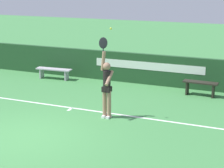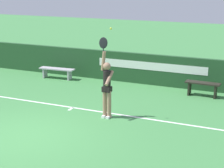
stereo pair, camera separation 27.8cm
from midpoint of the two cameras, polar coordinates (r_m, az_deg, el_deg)
The scene contains 7 objects.
ground_plane at distance 10.79m, azimuth -13.23°, elevation -7.51°, with size 60.00×60.00×0.00m, color #3F8344.
court_lines at distance 10.59m, azimuth -14.10°, elevation -8.01°, with size 11.30×5.83×0.00m.
back_wall at distance 15.97m, azimuth 0.16°, elevation 2.62°, with size 16.54×0.19×1.23m.
tennis_player at distance 11.57m, azimuth -1.49°, elevation -0.17°, with size 0.46×0.46×2.49m.
tennis_ball at distance 11.12m, azimuth -0.89°, elevation 8.18°, with size 0.07×0.07×0.07m.
courtside_bench_near at distance 14.28m, azimuth 12.38°, elevation -0.22°, with size 1.25×0.40×0.52m.
courtside_bench_far at distance 16.54m, azimuth -9.06°, elevation 1.91°, with size 1.57×0.46×0.45m.
Camera 1 is at (5.89, -8.03, 4.09)m, focal length 61.89 mm.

